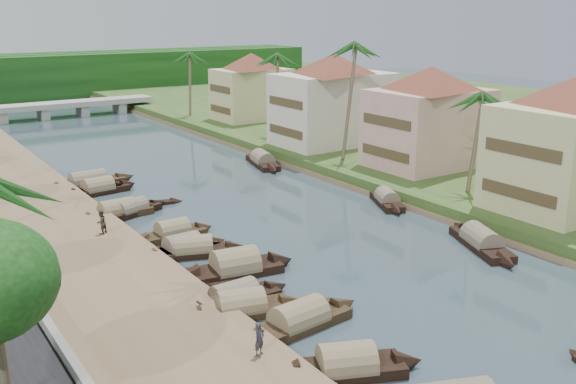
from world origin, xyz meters
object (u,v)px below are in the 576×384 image
building_near (572,141)px  person_near (259,339)px  bridge (63,106)px  sampan_1 (346,367)px

building_near → person_near: (-31.49, -5.54, -4.77)m
bridge → building_near: bearing=-75.6°
building_near → sampan_1: size_ratio=1.96×
bridge → person_near: person_near is taller
building_near → person_near: building_near is taller
bridge → person_near: 80.52m
person_near → building_near: bearing=-12.6°
sampan_1 → person_near: 4.17m
bridge → sampan_1: bearing=-96.5°
building_near → person_near: bearing=-170.0°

